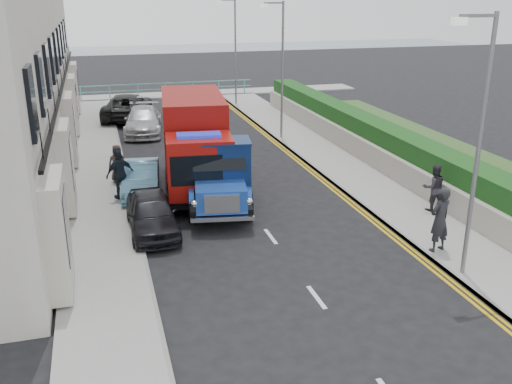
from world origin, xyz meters
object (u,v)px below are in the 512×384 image
object	(u,v)px
pedestrian_east_near	(440,220)
lamp_far	(234,46)
lamp_near	(476,135)
bedford_lorry	(219,179)
red_lorry	(195,141)
parked_car_front	(152,213)
lamp_mid	(280,63)

from	to	relation	value
pedestrian_east_near	lamp_far	bearing A→B (deg)	-104.87
lamp_near	bedford_lorry	distance (m)	8.96
red_lorry	parked_car_front	world-z (taller)	red_lorry
lamp_near	lamp_mid	xyz separation A→B (m)	(0.00, 16.00, 0.00)
pedestrian_east_near	red_lorry	bearing A→B (deg)	-69.78
bedford_lorry	lamp_near	bearing A→B (deg)	-42.30
lamp_far	bedford_lorry	bearing A→B (deg)	-105.27
lamp_mid	pedestrian_east_near	xyz separation A→B (m)	(0.22, -14.56, -2.89)
lamp_near	parked_car_front	bearing A→B (deg)	145.06
bedford_lorry	lamp_far	bearing A→B (deg)	84.15
lamp_near	parked_car_front	world-z (taller)	lamp_near
lamp_near	lamp_mid	distance (m)	16.00
pedestrian_east_near	lamp_near	bearing A→B (deg)	65.80
bedford_lorry	red_lorry	bearing A→B (deg)	105.80
lamp_mid	red_lorry	distance (m)	8.78
lamp_mid	bedford_lorry	size ratio (longest dim) A/B	1.22
lamp_mid	bedford_lorry	distance (m)	11.07
bedford_lorry	parked_car_front	bearing A→B (deg)	-144.05
lamp_mid	parked_car_front	xyz separation A→B (m)	(-7.78, -10.57, -3.35)
red_lorry	lamp_mid	bearing A→B (deg)	55.41
lamp_near	pedestrian_east_near	world-z (taller)	lamp_near
red_lorry	parked_car_front	distance (m)	4.84
lamp_near	bedford_lorry	size ratio (longest dim) A/B	1.22
lamp_near	parked_car_front	distance (m)	10.06
lamp_near	lamp_mid	bearing A→B (deg)	90.00
lamp_near	bedford_lorry	xyz separation A→B (m)	(-5.27, 6.68, -2.80)
lamp_mid	lamp_near	bearing A→B (deg)	-90.00
lamp_near	red_lorry	bearing A→B (deg)	120.34
parked_car_front	lamp_near	bearing A→B (deg)	-35.31
bedford_lorry	parked_car_front	distance (m)	2.85
red_lorry	parked_car_front	xyz separation A→B (m)	(-2.18, -4.13, -1.26)
lamp_near	red_lorry	size ratio (longest dim) A/B	0.99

